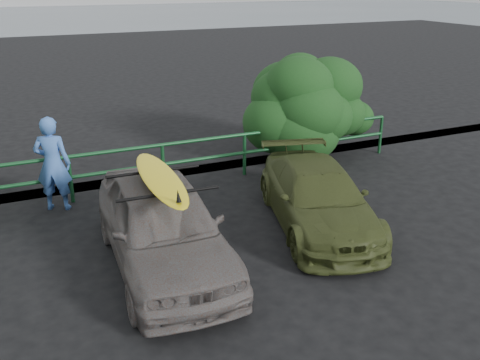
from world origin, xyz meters
The scene contains 9 objects.
ground centered at (0.00, 0.00, 0.00)m, with size 80.00×80.00×0.00m, color black.
ocean centered at (0.00, 60.00, 0.00)m, with size 200.00×200.00×0.00m, color slate.
guardrail centered at (0.00, 5.00, 0.52)m, with size 14.00×0.08×1.04m, color #144622, non-canonical shape.
shrub_right centered at (5.00, 5.50, 1.26)m, with size 3.20×2.40×2.52m, color #194118, non-canonical shape.
sedan centered at (-0.01, 1.64, 0.73)m, with size 1.72×4.27×1.46m, color #615A57.
olive_vehicle centered at (3.07, 1.89, 0.59)m, with size 1.64×4.04×1.17m, color #3F4920.
man centered at (-1.32, 4.77, 0.97)m, with size 0.71×0.46×1.94m, color #4070C2.
roof_rack centered at (-0.01, 1.64, 1.48)m, with size 1.54×1.08×0.05m, color black, non-canonical shape.
surfboard centered at (-0.01, 1.64, 1.55)m, with size 0.54×2.62×0.08m, color yellow.
Camera 1 is at (-2.09, -5.91, 4.49)m, focal length 40.00 mm.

